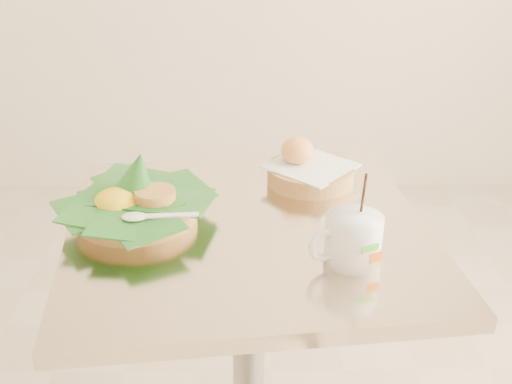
{
  "coord_description": "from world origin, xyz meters",
  "views": [
    {
      "loc": [
        0.16,
        -1.1,
        1.35
      ],
      "look_at": [
        0.17,
        0.02,
        0.82
      ],
      "focal_mm": 45.0,
      "sensor_mm": 36.0,
      "label": 1
    }
  ],
  "objects_px": {
    "cafe_table": "(248,316)",
    "rice_basket": "(135,200)",
    "coffee_mug": "(352,238)",
    "bread_basket": "(308,170)"
  },
  "relations": [
    {
      "from": "cafe_table",
      "to": "bread_basket",
      "type": "height_order",
      "value": "bread_basket"
    },
    {
      "from": "cafe_table",
      "to": "coffee_mug",
      "type": "xyz_separation_m",
      "value": [
        0.18,
        -0.14,
        0.27
      ]
    },
    {
      "from": "cafe_table",
      "to": "bread_basket",
      "type": "relative_size",
      "value": 3.34
    },
    {
      "from": "bread_basket",
      "to": "cafe_table",
      "type": "bearing_deg",
      "value": -123.73
    },
    {
      "from": "cafe_table",
      "to": "bread_basket",
      "type": "bearing_deg",
      "value": 56.27
    },
    {
      "from": "cafe_table",
      "to": "coffee_mug",
      "type": "bearing_deg",
      "value": -36.88
    },
    {
      "from": "coffee_mug",
      "to": "bread_basket",
      "type": "bearing_deg",
      "value": 98.08
    },
    {
      "from": "bread_basket",
      "to": "coffee_mug",
      "type": "bearing_deg",
      "value": -81.92
    },
    {
      "from": "bread_basket",
      "to": "rice_basket",
      "type": "bearing_deg",
      "value": -154.23
    },
    {
      "from": "cafe_table",
      "to": "rice_basket",
      "type": "distance_m",
      "value": 0.35
    }
  ]
}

